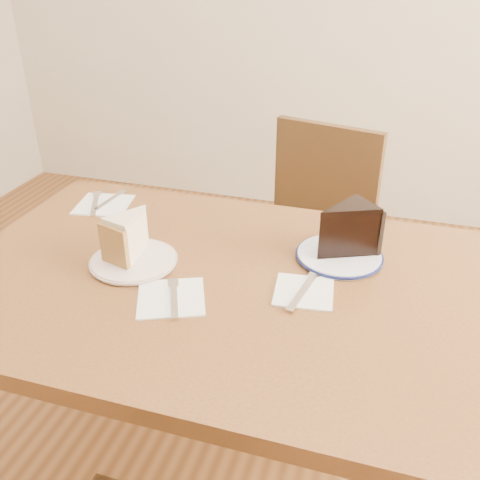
{
  "coord_description": "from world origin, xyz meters",
  "views": [
    {
      "loc": [
        0.34,
        -0.94,
        1.4
      ],
      "look_at": [
        0.03,
        0.09,
        0.8
      ],
      "focal_mm": 40.0,
      "sensor_mm": 36.0,
      "label": 1
    }
  ],
  "objects_px": {
    "table": "(217,312)",
    "plate_navy": "(339,256)",
    "chocolate_cake": "(343,233)",
    "plate_cream": "(134,261)",
    "chair_far": "(305,248)",
    "carrot_cake": "(132,236)"
  },
  "relations": [
    {
      "from": "chair_far",
      "to": "carrot_cake",
      "type": "bearing_deg",
      "value": 77.87
    },
    {
      "from": "table",
      "to": "carrot_cake",
      "type": "xyz_separation_m",
      "value": [
        -0.21,
        0.02,
        0.16
      ]
    },
    {
      "from": "plate_cream",
      "to": "plate_navy",
      "type": "distance_m",
      "value": 0.48
    },
    {
      "from": "plate_cream",
      "to": "chocolate_cake",
      "type": "height_order",
      "value": "chocolate_cake"
    },
    {
      "from": "table",
      "to": "plate_navy",
      "type": "xyz_separation_m",
      "value": [
        0.25,
        0.16,
        0.1
      ]
    },
    {
      "from": "chair_far",
      "to": "plate_cream",
      "type": "distance_m",
      "value": 0.74
    },
    {
      "from": "chair_far",
      "to": "carrot_cake",
      "type": "height_order",
      "value": "chair_far"
    },
    {
      "from": "plate_navy",
      "to": "chocolate_cake",
      "type": "height_order",
      "value": "chocolate_cake"
    },
    {
      "from": "chair_far",
      "to": "plate_navy",
      "type": "distance_m",
      "value": 0.56
    },
    {
      "from": "table",
      "to": "plate_navy",
      "type": "bearing_deg",
      "value": 32.74
    },
    {
      "from": "chair_far",
      "to": "table",
      "type": "bearing_deg",
      "value": 96.01
    },
    {
      "from": "plate_cream",
      "to": "plate_navy",
      "type": "xyz_separation_m",
      "value": [
        0.45,
        0.16,
        0.0
      ]
    },
    {
      "from": "table",
      "to": "plate_cream",
      "type": "xyz_separation_m",
      "value": [
        -0.2,
        -0.0,
        0.1
      ]
    },
    {
      "from": "plate_cream",
      "to": "chocolate_cake",
      "type": "distance_m",
      "value": 0.49
    },
    {
      "from": "plate_cream",
      "to": "plate_navy",
      "type": "height_order",
      "value": "same"
    },
    {
      "from": "table",
      "to": "chocolate_cake",
      "type": "distance_m",
      "value": 0.34
    },
    {
      "from": "table",
      "to": "chocolate_cake",
      "type": "bearing_deg",
      "value": 33.12
    },
    {
      "from": "table",
      "to": "carrot_cake",
      "type": "relative_size",
      "value": 11.29
    },
    {
      "from": "carrot_cake",
      "to": "chocolate_cake",
      "type": "height_order",
      "value": "chocolate_cake"
    },
    {
      "from": "chair_far",
      "to": "chocolate_cake",
      "type": "height_order",
      "value": "chair_far"
    },
    {
      "from": "table",
      "to": "chocolate_cake",
      "type": "height_order",
      "value": "chocolate_cake"
    },
    {
      "from": "plate_cream",
      "to": "plate_navy",
      "type": "bearing_deg",
      "value": 19.84
    }
  ]
}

